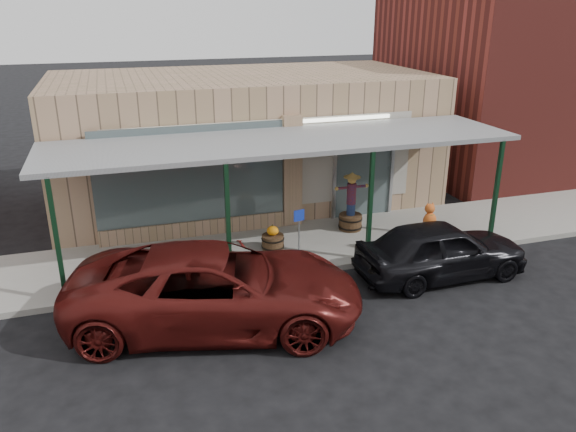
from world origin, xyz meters
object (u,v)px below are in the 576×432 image
object	(u,v)px
barrel_scarecrow	(351,210)
car_maroon	(217,288)
handicap_sign	(299,229)
parked_sedan	(441,250)
barrel_pumpkin	(273,240)

from	to	relation	value
barrel_scarecrow	car_maroon	bearing A→B (deg)	-135.74
handicap_sign	parked_sedan	bearing A→B (deg)	-37.13
parked_sedan	handicap_sign	bearing A→B (deg)	62.71
barrel_pumpkin	parked_sedan	size ratio (longest dim) A/B	0.16
barrel_pumpkin	car_maroon	world-z (taller)	car_maroon
barrel_pumpkin	handicap_sign	world-z (taller)	handicap_sign
barrel_scarecrow	handicap_sign	world-z (taller)	barrel_scarecrow
barrel_pumpkin	handicap_sign	xyz separation A→B (m)	(0.42, -0.95, 0.65)
barrel_scarecrow	car_maroon	xyz separation A→B (m)	(-4.62, -3.69, 0.10)
barrel_scarecrow	barrel_pumpkin	world-z (taller)	barrel_scarecrow
barrel_pumpkin	barrel_scarecrow	bearing A→B (deg)	14.98
car_maroon	parked_sedan	bearing A→B (deg)	-70.45
barrel_scarecrow	parked_sedan	bearing A→B (deg)	-67.06
barrel_pumpkin	handicap_sign	bearing A→B (deg)	-66.41
barrel_pumpkin	parked_sedan	distance (m)	4.36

